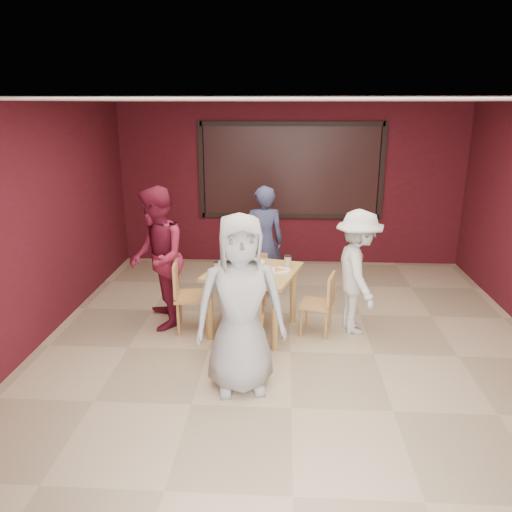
# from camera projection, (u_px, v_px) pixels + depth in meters

# --- Properties ---
(floor) EXTENTS (7.00, 7.00, 0.00)m
(floor) POSITION_uv_depth(u_px,v_px,m) (290.00, 352.00, 5.81)
(floor) COLOR tan
(floor) RESTS_ON ground
(window_blinds) EXTENTS (3.00, 0.02, 1.50)m
(window_blinds) POSITION_uv_depth(u_px,v_px,m) (291.00, 171.00, 8.62)
(window_blinds) COLOR black
(dining_table) EXTENTS (1.27, 1.27, 0.96)m
(dining_table) POSITION_uv_depth(u_px,v_px,m) (253.00, 278.00, 6.16)
(dining_table) COLOR #B18748
(dining_table) RESTS_ON floor
(chair_front) EXTENTS (0.43, 0.43, 0.86)m
(chair_front) POSITION_uv_depth(u_px,v_px,m) (244.00, 319.00, 5.52)
(chair_front) COLOR tan
(chair_front) RESTS_ON floor
(chair_back) EXTENTS (0.39, 0.39, 0.77)m
(chair_back) POSITION_uv_depth(u_px,v_px,m) (253.00, 278.00, 6.96)
(chair_back) COLOR tan
(chair_back) RESTS_ON floor
(chair_left) EXTENTS (0.49, 0.49, 0.91)m
(chair_left) POSITION_uv_depth(u_px,v_px,m) (186.00, 292.00, 6.24)
(chair_left) COLOR tan
(chair_left) RESTS_ON floor
(chair_right) EXTENTS (0.47, 0.47, 0.79)m
(chair_right) POSITION_uv_depth(u_px,v_px,m) (322.00, 301.00, 6.14)
(chair_right) COLOR tan
(chair_right) RESTS_ON floor
(diner_front) EXTENTS (0.97, 0.73, 1.81)m
(diner_front) POSITION_uv_depth(u_px,v_px,m) (240.00, 305.00, 4.84)
(diner_front) COLOR #A5A5A5
(diner_front) RESTS_ON floor
(diner_back) EXTENTS (0.67, 0.50, 1.66)m
(diner_back) POSITION_uv_depth(u_px,v_px,m) (263.00, 242.00, 7.26)
(diner_back) COLOR #32375A
(diner_back) RESTS_ON floor
(diner_left) EXTENTS (0.91, 1.04, 1.81)m
(diner_left) POSITION_uv_depth(u_px,v_px,m) (157.00, 258.00, 6.27)
(diner_left) COLOR maroon
(diner_left) RESTS_ON floor
(diner_right) EXTENTS (0.71, 1.08, 1.56)m
(diner_right) POSITION_uv_depth(u_px,v_px,m) (358.00, 272.00, 6.14)
(diner_right) COLOR silver
(diner_right) RESTS_ON floor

